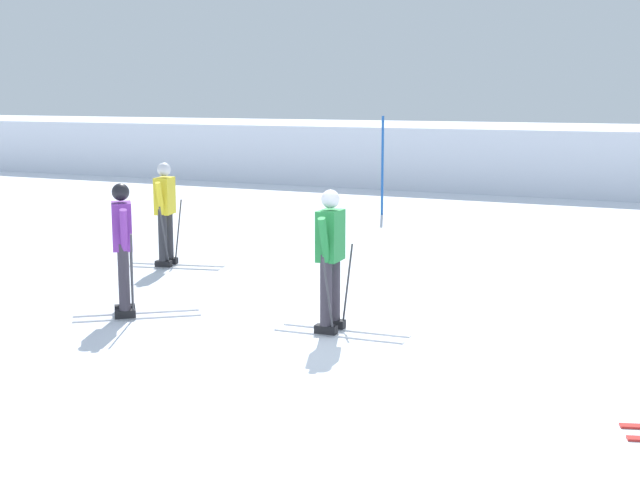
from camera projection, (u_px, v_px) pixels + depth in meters
name	position (u px, v px, depth m)	size (l,w,h in m)	color
ground_plane	(335.00, 345.00, 9.93)	(120.00, 120.00, 0.00)	silver
far_snow_ridge	(589.00, 157.00, 26.35)	(80.00, 6.54, 1.83)	silver
skier_green	(331.00, 257.00, 10.30)	(1.62, 1.00, 1.71)	silver
skier_purple	(123.00, 246.00, 11.03)	(1.48, 1.29, 1.71)	silver
skier_yellow	(166.00, 211.00, 14.28)	(1.64, 0.98, 1.71)	silver
trail_marker_pole	(382.00, 166.00, 20.38)	(0.06, 0.06, 2.31)	#1E56AD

